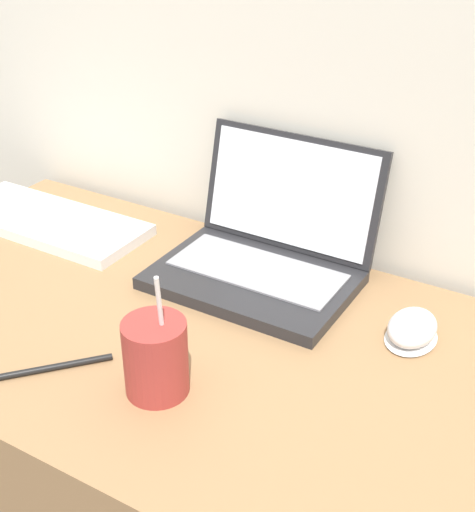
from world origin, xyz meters
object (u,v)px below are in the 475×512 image
computer_mouse (412,329)px  pen (55,367)px  laptop (266,248)px  drink_cup (156,356)px  external_keyboard (48,222)px

computer_mouse → pen: (-0.39, -0.31, -0.01)m
laptop → pen: size_ratio=2.63×
drink_cup → pen: size_ratio=1.49×
pen → external_keyboard: bearing=135.0°
external_keyboard → drink_cup: bearing=-31.0°
drink_cup → computer_mouse: bearing=48.1°
computer_mouse → external_keyboard: (-0.69, -0.00, -0.01)m
drink_cup → pen: (-0.14, -0.04, -0.05)m
computer_mouse → pen: 0.49m
laptop → pen: (-0.12, -0.36, -0.04)m
laptop → external_keyboard: bearing=-172.2°
computer_mouse → pen: computer_mouse is taller
external_keyboard → laptop: bearing=7.8°
external_keyboard → pen: 0.43m
laptop → drink_cup: size_ratio=1.77×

